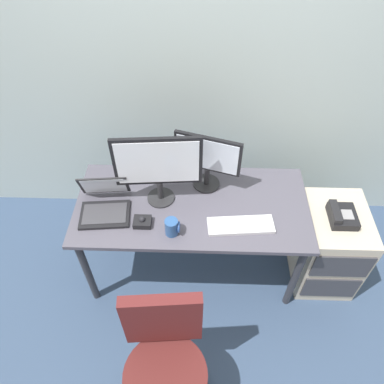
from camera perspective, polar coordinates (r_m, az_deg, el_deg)
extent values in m
plane|color=#354864|center=(3.03, 0.00, -10.89)|extent=(8.00, 8.00, 0.00)
cube|color=#B1C2BE|center=(2.58, 0.52, 20.29)|extent=(6.00, 0.10, 2.80)
cube|color=#4D4A56|center=(2.45, 0.00, -2.13)|extent=(1.52, 0.71, 0.03)
cylinder|color=#2D2D33|center=(2.68, -15.69, -11.59)|extent=(0.05, 0.05, 0.70)
cylinder|color=#2D2D33|center=(2.66, 15.47, -12.41)|extent=(0.05, 0.05, 0.70)
cylinder|color=#2D2D33|center=(3.02, -13.29, -1.94)|extent=(0.05, 0.05, 0.70)
cylinder|color=#2D2D33|center=(2.99, 13.76, -2.57)|extent=(0.05, 0.05, 0.70)
cube|color=#C0B49E|center=(2.89, 19.92, -7.67)|extent=(0.42, 0.52, 0.66)
cube|color=#38383D|center=(2.64, 21.91, -10.55)|extent=(0.38, 0.01, 0.23)
cube|color=#38383D|center=(2.87, 20.33, -13.55)|extent=(0.38, 0.01, 0.23)
cube|color=black|center=(2.61, 21.99, -3.47)|extent=(0.17, 0.20, 0.06)
cube|color=black|center=(2.56, 21.02, -2.81)|extent=(0.05, 0.18, 0.04)
cube|color=gray|center=(2.59, 22.64, -3.20)|extent=(0.07, 0.08, 0.01)
cylinder|color=#531E1C|center=(2.17, -4.06, -26.33)|extent=(0.44, 0.44, 0.07)
cube|color=#581F1F|center=(1.99, -4.52, -18.75)|extent=(0.40, 0.09, 0.42)
cylinder|color=#262628|center=(2.48, -4.75, -0.86)|extent=(0.18, 0.18, 0.01)
cylinder|color=#262628|center=(2.42, -4.86, 0.34)|extent=(0.04, 0.04, 0.14)
cube|color=black|center=(2.25, -5.26, 4.66)|extent=(0.54, 0.07, 0.36)
cube|color=white|center=(2.24, -5.27, 4.41)|extent=(0.49, 0.05, 0.32)
cylinder|color=#262628|center=(2.56, 2.22, 1.31)|extent=(0.18, 0.18, 0.01)
cylinder|color=#262628|center=(2.51, 2.27, 2.47)|extent=(0.04, 0.04, 0.13)
cube|color=black|center=(2.37, 2.41, 5.87)|extent=(0.42, 0.15, 0.26)
cube|color=silver|center=(2.36, 2.31, 5.65)|extent=(0.39, 0.12, 0.23)
cube|color=silver|center=(2.34, 7.43, -5.07)|extent=(0.42, 0.17, 0.02)
cube|color=white|center=(2.33, 7.47, -4.86)|extent=(0.39, 0.15, 0.01)
cube|color=black|center=(2.44, -13.14, -3.38)|extent=(0.33, 0.25, 0.02)
cube|color=#38383D|center=(2.43, -13.18, -3.21)|extent=(0.29, 0.19, 0.00)
cube|color=black|center=(2.45, -13.25, 0.99)|extent=(0.32, 0.12, 0.21)
cube|color=silver|center=(2.45, -13.26, 0.89)|extent=(0.28, 0.10, 0.18)
cube|color=black|center=(2.34, -7.57, -4.56)|extent=(0.11, 0.09, 0.04)
sphere|color=#232328|center=(2.32, -7.63, -4.16)|extent=(0.04, 0.04, 0.04)
cylinder|color=#2A508A|center=(2.26, -3.15, -5.36)|extent=(0.08, 0.08, 0.11)
torus|color=#2C5097|center=(2.25, -2.02, -5.36)|extent=(0.01, 0.07, 0.07)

